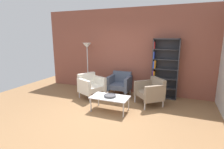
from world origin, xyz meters
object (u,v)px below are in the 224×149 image
Objects in this scene: armchair_spare_guest at (91,85)px; floor_lamp_torchiere at (87,51)px; coffee_table_low at (110,98)px; armchair_near_window at (120,83)px; bookshelf_tall at (164,69)px; armchair_by_bookshelf at (151,91)px; decorative_bowl at (110,95)px.

armchair_spare_guest is 1.32m from floor_lamp_torchiere.
armchair_near_window is (-0.18, 1.35, 0.05)m from coffee_table_low.
armchair_spare_guest is 0.53× the size of floor_lamp_torchiere.
floor_lamp_torchiere is at bearing 60.58° from armchair_spare_guest.
floor_lamp_torchiere is at bearing -175.10° from bookshelf_tall.
floor_lamp_torchiere is (-2.65, -0.23, 0.53)m from bookshelf_tall.
armchair_by_bookshelf is 0.55× the size of floor_lamp_torchiere.
floor_lamp_torchiere is at bearing 135.57° from coffee_table_low.
armchair_spare_guest is at bearing -54.68° from floor_lamp_torchiere.
bookshelf_tall is 2.00× the size of armchair_by_bookshelf.
coffee_table_low is at bearing -87.52° from armchair_by_bookshelf.
decorative_bowl reaches higher than coffee_table_low.
coffee_table_low is 1.25m from armchair_spare_guest.
armchair_spare_guest is (-0.81, -0.58, 0.00)m from armchair_near_window.
armchair_by_bookshelf is 1.04× the size of armchair_spare_guest.
armchair_by_bookshelf is 2.67m from floor_lamp_torchiere.
armchair_near_window reaches higher than decorative_bowl.
armchair_by_bookshelf is at bearing 42.84° from coffee_table_low.
armchair_by_bookshelf and armchair_spare_guest have the same top height.
armchair_near_window and armchair_spare_guest have the same top height.
armchair_by_bookshelf is at bearing -107.63° from bookshelf_tall.
bookshelf_tall reaches higher than decorative_bowl.
bookshelf_tall is 2.71m from floor_lamp_torchiere.
armchair_spare_guest is (-0.99, 0.77, -0.02)m from decorative_bowl.
armchair_near_window is at bearing -3.73° from floor_lamp_torchiere.
armchair_by_bookshelf is (0.93, 0.86, -0.02)m from decorative_bowl.
decorative_bowl is (-1.18, -1.66, -0.49)m from bookshelf_tall.
coffee_table_low is at bearing -100.62° from decorative_bowl.
floor_lamp_torchiere is at bearing -143.75° from armchair_by_bookshelf.
bookshelf_tall is at bearing 4.90° from floor_lamp_torchiere.
decorative_bowl is 1.25m from armchair_spare_guest.
armchair_near_window is 0.99m from armchair_spare_guest.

